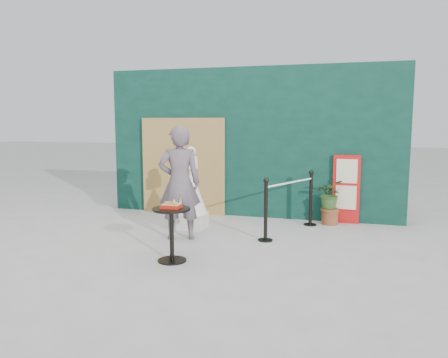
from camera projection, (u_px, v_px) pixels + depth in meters
ground at (200, 261)px, 6.05m from camera, size 60.00×60.00×0.00m
back_wall at (251, 143)px, 8.85m from camera, size 6.00×0.30×3.00m
bamboo_fence at (183, 166)px, 9.11m from camera, size 1.80×0.08×2.00m
woman at (179, 183)px, 7.11m from camera, size 0.79×0.66×1.86m
menu_board at (346, 189)px, 8.25m from camera, size 0.50×0.07×1.30m
statue at (191, 195)px, 7.86m from camera, size 0.58×0.58×1.49m
cafe_table at (172, 226)px, 5.99m from camera, size 0.52×0.52×0.75m
food_basket at (171, 205)px, 5.96m from camera, size 0.26×0.19×0.11m
planter at (330, 198)px, 8.18m from camera, size 0.51×0.44×0.87m
stanchion_barrier at (290, 205)px, 7.57m from camera, size 0.84×1.54×1.03m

